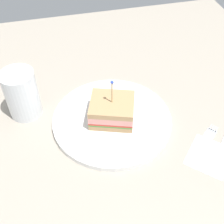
% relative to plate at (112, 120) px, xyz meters
% --- Properties ---
extents(ground_plane, '(1.07, 1.07, 0.02)m').
position_rel_plate_xyz_m(ground_plane, '(0.00, 0.00, -0.02)').
color(ground_plane, '#9E9384').
extents(plate, '(0.28, 0.28, 0.01)m').
position_rel_plate_xyz_m(plate, '(0.00, 0.00, 0.00)').
color(plate, white).
rests_on(plate, ground_plane).
extents(sandwich_half_center, '(0.12, 0.11, 0.11)m').
position_rel_plate_xyz_m(sandwich_half_center, '(-0.00, 0.00, 0.03)').
color(sandwich_half_center, tan).
rests_on(sandwich_half_center, plate).
extents(drink_glass, '(0.08, 0.08, 0.12)m').
position_rel_plate_xyz_m(drink_glass, '(0.19, -0.08, 0.05)').
color(drink_glass, gold).
rests_on(drink_glass, ground_plane).
extents(napkin, '(0.12, 0.12, 0.00)m').
position_rel_plate_xyz_m(napkin, '(-0.18, 0.15, -0.01)').
color(napkin, white).
rests_on(napkin, ground_plane).
extents(fork, '(0.10, 0.09, 0.00)m').
position_rel_plate_xyz_m(fork, '(-0.19, 0.10, -0.00)').
color(fork, silver).
rests_on(fork, ground_plane).
extents(knife, '(0.09, 0.10, 0.00)m').
position_rel_plate_xyz_m(knife, '(-0.21, 0.14, -0.00)').
color(knife, silver).
rests_on(knife, ground_plane).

